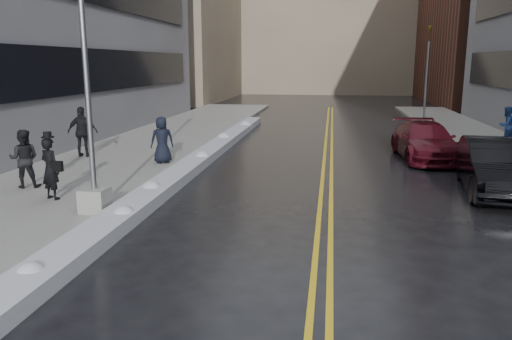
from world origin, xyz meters
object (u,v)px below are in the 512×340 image
at_px(lamppost, 89,118).
at_px(car_maroon, 425,141).
at_px(car_black, 496,167).
at_px(fire_hydrant, 504,153).
at_px(pedestrian_c, 162,140).
at_px(pedestrian_d, 83,132).
at_px(traffic_signal, 427,70).
at_px(pedestrian_fedora, 50,169).
at_px(pedestrian_east, 506,125).
at_px(pedestrian_b, 24,159).

xyz_separation_m(lamppost, car_maroon, (9.69, 9.37, -1.79)).
bearing_deg(car_black, fire_hydrant, 75.66).
distance_m(lamppost, pedestrian_c, 6.51).
bearing_deg(car_maroon, lamppost, -139.34).
bearing_deg(pedestrian_d, lamppost, 109.46).
distance_m(lamppost, pedestrian_d, 8.19).
distance_m(traffic_signal, pedestrian_d, 21.82).
xyz_separation_m(lamppost, pedestrian_d, (-3.93, 7.05, -1.38)).
distance_m(pedestrian_fedora, pedestrian_c, 5.54).
xyz_separation_m(traffic_signal, pedestrian_d, (-15.73, -14.95, -2.24)).
xyz_separation_m(pedestrian_c, pedestrian_east, (14.33, 6.79, -0.02)).
distance_m(pedestrian_d, car_maroon, 13.82).
bearing_deg(pedestrian_east, car_black, 38.44).
xyz_separation_m(fire_hydrant, traffic_signal, (-0.50, 14.00, 2.85)).
relative_size(pedestrian_c, car_black, 0.35).
relative_size(fire_hydrant, pedestrian_fedora, 0.42).
xyz_separation_m(pedestrian_fedora, pedestrian_east, (15.68, 12.17, 0.00)).
distance_m(pedestrian_fedora, pedestrian_east, 19.85).
xyz_separation_m(pedestrian_fedora, pedestrian_d, (-2.21, 6.11, 0.15)).
relative_size(pedestrian_d, car_maroon, 0.39).
relative_size(pedestrian_b, pedestrian_east, 1.03).
relative_size(pedestrian_fedora, pedestrian_c, 0.98).
distance_m(fire_hydrant, pedestrian_east, 5.39).
relative_size(traffic_signal, car_maroon, 1.17).
bearing_deg(car_maroon, pedestrian_c, -166.51).
xyz_separation_m(car_black, car_maroon, (-1.11, 5.35, -0.07)).
relative_size(pedestrian_east, car_maroon, 0.34).
bearing_deg(traffic_signal, car_maroon, -99.50).
xyz_separation_m(pedestrian_b, pedestrian_east, (17.19, 11.05, -0.02)).
bearing_deg(pedestrian_fedora, fire_hydrant, -132.45).
distance_m(fire_hydrant, pedestrian_c, 12.80).
distance_m(traffic_signal, car_black, 18.19).
xyz_separation_m(lamppost, car_black, (10.80, 4.02, -1.72)).
distance_m(pedestrian_b, pedestrian_east, 20.43).
bearing_deg(pedestrian_fedora, pedestrian_c, -83.24).
bearing_deg(car_maroon, pedestrian_b, -153.92).
bearing_deg(car_black, pedestrian_d, 174.70).
relative_size(lamppost, pedestrian_c, 4.34).
relative_size(fire_hydrant, pedestrian_b, 0.41).
height_order(lamppost, car_maroon, lamppost).
bearing_deg(pedestrian_east, pedestrian_b, 0.26).
height_order(lamppost, car_black, lamppost).
bearing_deg(pedestrian_b, traffic_signal, -145.53).
relative_size(fire_hydrant, car_black, 0.15).
bearing_deg(car_black, car_maroon, 108.05).
height_order(pedestrian_fedora, car_maroon, pedestrian_fedora).
xyz_separation_m(fire_hydrant, pedestrian_b, (-15.54, -5.94, 0.49)).
relative_size(lamppost, pedestrian_east, 4.42).
xyz_separation_m(pedestrian_fedora, car_maroon, (11.42, 8.43, -0.27)).
bearing_deg(pedestrian_east, lamppost, 10.77).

